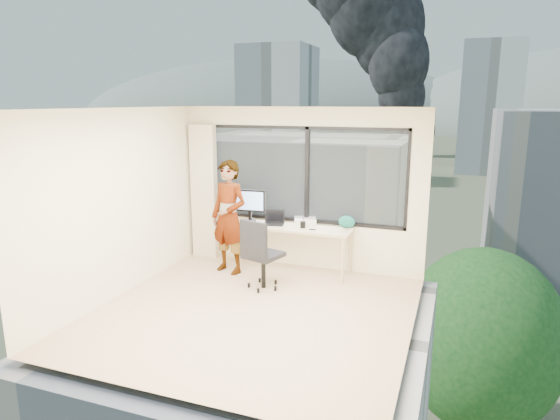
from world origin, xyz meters
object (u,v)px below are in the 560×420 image
at_px(person, 229,217).
at_px(handbag, 347,222).
at_px(chair, 263,253).
at_px(desk, 294,249).
at_px(game_console, 305,220).
at_px(laptop, 274,218).
at_px(monitor, 250,205).

height_order(person, handbag, person).
distance_m(chair, handbag, 1.45).
bearing_deg(chair, desk, 92.98).
bearing_deg(person, game_console, 45.92).
bearing_deg(game_console, desk, -129.62).
xyz_separation_m(person, handbag, (1.77, 0.54, -0.05)).
distance_m(person, laptop, 0.72).
relative_size(desk, handbag, 7.05).
distance_m(chair, person, 0.97).
bearing_deg(desk, handbag, 12.10).
relative_size(person, laptop, 5.37).
distance_m(desk, handbag, 0.95).
height_order(person, laptop, person).
xyz_separation_m(monitor, laptop, (0.46, -0.10, -0.16)).
height_order(game_console, handbag, handbag).
bearing_deg(monitor, game_console, 7.86).
bearing_deg(handbag, laptop, -166.85).
distance_m(chair, laptop, 0.88).
height_order(laptop, handbag, laptop).
relative_size(person, game_console, 5.21).
bearing_deg(laptop, handbag, -1.59).
bearing_deg(game_console, handbag, -25.98).
bearing_deg(game_console, laptop, -166.23).
bearing_deg(desk, monitor, 174.74).
bearing_deg(desk, game_console, 69.17).
xyz_separation_m(monitor, game_console, (0.90, 0.19, -0.22)).
relative_size(monitor, game_console, 1.53).
bearing_deg(monitor, person, -114.35).
distance_m(desk, monitor, 1.03).
bearing_deg(person, desk, 36.27).
xyz_separation_m(desk, laptop, (-0.34, -0.02, 0.48)).
relative_size(monitor, handbag, 2.08).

